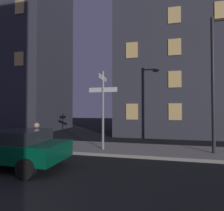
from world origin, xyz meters
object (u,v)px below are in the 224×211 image
at_px(signpost, 103,103).
at_px(street_lamp, 216,74).
at_px(car_near_right, 13,147).
at_px(cyclist, 38,144).

xyz_separation_m(signpost, street_lamp, (5.36, 0.37, 1.35)).
relative_size(street_lamp, car_near_right, 1.48).
relative_size(car_near_right, cyclist, 2.34).
height_order(signpost, cyclist, signpost).
bearing_deg(cyclist, street_lamp, 18.89).
relative_size(signpost, cyclist, 2.19).
relative_size(signpost, street_lamp, 0.63).
relative_size(street_lamp, cyclist, 3.48).
bearing_deg(signpost, street_lamp, 3.93).
xyz_separation_m(signpost, car_near_right, (-2.66, -2.99, -1.73)).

